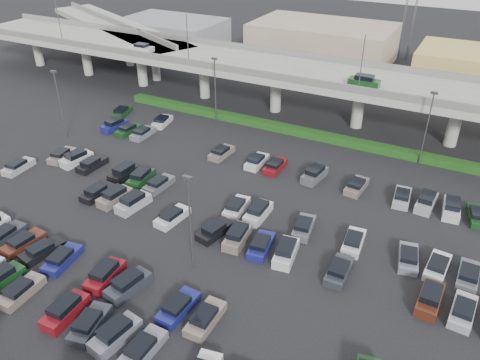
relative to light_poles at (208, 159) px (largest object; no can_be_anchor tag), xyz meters
The scene contains 7 objects.
ground 7.74m from the light_poles, 25.87° to the right, with size 280.00×280.00×0.00m, color black.
overpass 30.25m from the light_poles, 82.57° to the left, with size 150.00×13.00×15.80m.
on_ramp 63.14m from the light_poles, 139.45° to the left, with size 50.93×30.13×8.80m.
hedge 24.05m from the light_poles, 79.83° to the left, with size 66.00×1.60×1.10m, color #123C11.
parked_cars 9.18m from the light_poles, 58.81° to the right, with size 63.22×41.68×1.67m.
light_poles is the anchor object (origin of this frame).
distant_buildings 62.10m from the light_poles, 74.58° to the left, with size 138.00×24.00×9.00m.
Camera 1 is at (20.30, -36.89, 30.87)m, focal length 35.00 mm.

